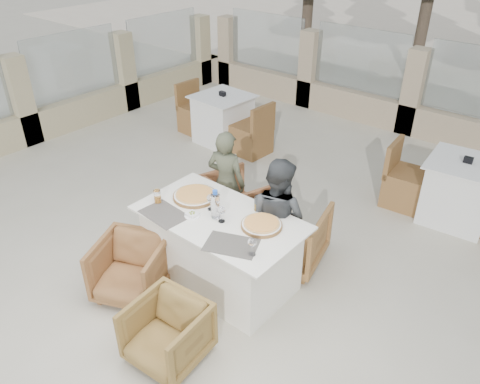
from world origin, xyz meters
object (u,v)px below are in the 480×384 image
Objects in this scene: beer_glass_right at (258,203)px; armchair_far_right at (290,234)px; armchair_near_right at (167,333)px; dining_table at (220,249)px; olive_dish at (192,214)px; diner_right at (277,218)px; beer_glass_left at (157,197)px; bg_table_b at (459,192)px; wine_glass_near at (221,213)px; armchair_near_left at (131,268)px; diner_left at (226,183)px; wine_glass_corner at (252,246)px; pizza_right at (262,224)px; pizza_left at (195,195)px; water_bottle at (215,204)px; bg_table_a at (223,119)px; wine_glass_centre at (211,201)px; armchair_far_left at (234,202)px.

beer_glass_right is 0.21× the size of armchair_far_right.
dining_table is at bearing 102.00° from armchair_near_right.
olive_dish is 0.84m from diner_right.
diner_right is at bearing 35.54° from beer_glass_left.
diner_right is at bearing -122.74° from bg_table_b.
armchair_near_left is (-0.60, -0.64, -0.57)m from wine_glass_near.
armchair_far_right is 1.64m from armchair_near_left.
wine_glass_near is 1.00m from diner_left.
wine_glass_near is 0.55m from wine_glass_corner.
wine_glass_near is 0.31× the size of armchair_near_right.
pizza_right is at bearing 17.03° from dining_table.
pizza_left is at bearing 56.73° from armchair_near_left.
wine_glass_corner is at bearing -19.65° from water_bottle.
dining_table is at bearing 37.88° from olive_dish.
armchair_near_left is at bearing -59.43° from bg_table_a.
wine_glass_corner reaches higher than bg_table_a.
beer_glass_left is 0.08× the size of bg_table_a.
dining_table is 2.46× the size of armchair_near_left.
diner_right is 0.79× the size of bg_table_a.
pizza_left is at bearing 25.92° from armchair_far_right.
wine_glass_near is 0.15× the size of diner_left.
beer_glass_left reaches higher than armchair_near_right.
diner_right reaches higher than wine_glass_centre.
olive_dish is at bearing -144.94° from water_bottle.
armchair_near_left is at bearing -118.00° from wine_glass_centre.
beer_glass_left is at bearing 35.86° from diner_right.
beer_glass_right reaches higher than beer_glass_left.
wine_glass_corner is at bearing 64.51° from armchair_near_right.
beer_glass_right is 3.27m from bg_table_a.
pizza_left reaches higher than armchair_far_left.
beer_glass_left is 0.43m from olive_dish.
armchair_near_right is (0.45, -1.03, -0.59)m from wine_glass_centre.
olive_dish is at bearing -157.95° from wine_glass_near.
dining_table is 0.59m from pizza_right.
bg_table_a is at bearing 131.63° from wine_glass_near.
wine_glass_near is at bearing -16.48° from pizza_left.
beer_glass_left is 1.15m from armchair_far_left.
diner_right reaches higher than armchair_near_right.
water_bottle reaches higher than beer_glass_right.
beer_glass_left is (-0.61, -0.17, -0.08)m from water_bottle.
armchair_near_left is (0.10, -0.48, -0.54)m from beer_glass_left.
beer_glass_right is 0.25× the size of armchair_near_right.
bg_table_b is (1.97, 3.31, 0.09)m from armchair_near_left.
pizza_left is at bearing -131.60° from bg_table_b.
bg_table_a and bg_table_b have the same top height.
wine_glass_centre is at bearing -141.55° from beer_glass_right.
wine_glass_centre is (0.27, -0.06, 0.06)m from pizza_left.
armchair_near_right is at bearing -71.22° from water_bottle.
water_bottle is (0.40, -0.13, 0.12)m from pizza_left.
olive_dish is 0.07× the size of bg_table_a.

